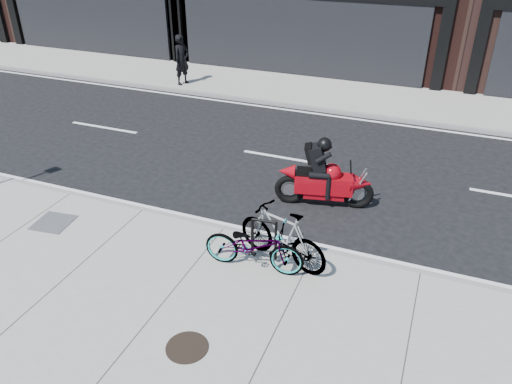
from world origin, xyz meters
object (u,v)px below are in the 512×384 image
at_px(manhole_cover, 187,347).
at_px(utility_grate, 53,222).
at_px(bike_rack, 264,235).
at_px(bicycle_front, 254,246).
at_px(pedestrian, 182,60).
at_px(motorcycle, 329,179).
at_px(bicycle_rear, 282,236).

relative_size(manhole_cover, utility_grate, 0.88).
distance_m(bike_rack, utility_grate, 4.68).
distance_m(bike_rack, bicycle_front, 0.37).
bearing_deg(pedestrian, bike_rack, -124.27).
bearing_deg(manhole_cover, motorcycle, 80.48).
bearing_deg(motorcycle, utility_grate, -162.34).
relative_size(bicycle_rear, manhole_cover, 2.93).
xyz_separation_m(bike_rack, bicycle_rear, (0.36, -0.00, 0.08)).
distance_m(bike_rack, motorcycle, 2.63).
relative_size(bicycle_front, utility_grate, 2.52).
relative_size(bicycle_rear, pedestrian, 1.05).
distance_m(bike_rack, pedestrian, 11.45).
xyz_separation_m(bicycle_rear, manhole_cover, (-0.63, -2.58, -0.57)).
distance_m(bike_rack, bicycle_rear, 0.36).
distance_m(motorcycle, utility_grate, 6.09).
height_order(bicycle_front, utility_grate, bicycle_front).
distance_m(bicycle_rear, utility_grate, 5.04).
bearing_deg(motorcycle, bicycle_rear, -108.20).
relative_size(motorcycle, pedestrian, 1.21).
height_order(motorcycle, pedestrian, pedestrian).
height_order(bicycle_rear, utility_grate, bicycle_rear).
relative_size(bicycle_front, bicycle_rear, 0.98).
xyz_separation_m(bicycle_front, pedestrian, (-6.76, 9.56, 0.43)).
xyz_separation_m(motorcycle, utility_grate, (-5.21, -3.10, -0.55)).
xyz_separation_m(bicycle_rear, utility_grate, (-4.98, -0.53, -0.57)).
relative_size(bike_rack, bicycle_front, 0.45).
relative_size(pedestrian, manhole_cover, 2.80).
relative_size(bicycle_rear, motorcycle, 0.87).
bearing_deg(bicycle_rear, bike_rack, -73.27).
distance_m(bicycle_front, manhole_cover, 2.27).
bearing_deg(bicycle_rear, bicycle_front, -31.43).
bearing_deg(bicycle_front, pedestrian, 31.01).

